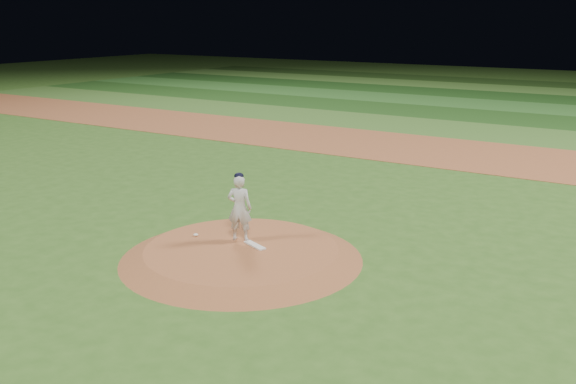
{
  "coord_description": "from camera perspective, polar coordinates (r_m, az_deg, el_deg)",
  "views": [
    {
      "loc": [
        8.12,
        -11.06,
        5.32
      ],
      "look_at": [
        0.0,
        2.0,
        1.1
      ],
      "focal_mm": 40.0,
      "sensor_mm": 36.0,
      "label": 1
    }
  ],
  "objects": [
    {
      "name": "ground",
      "position": [
        14.72,
        -4.14,
        -5.89
      ],
      "size": [
        120.0,
        120.0,
        0.0
      ],
      "primitive_type": "plane",
      "color": "#345F1E",
      "rests_on": "ground"
    },
    {
      "name": "infield_dirt_band",
      "position": [
        26.88,
        13.67,
        3.51
      ],
      "size": [
        70.0,
        6.0,
        0.02
      ],
      "primitive_type": "cube",
      "color": "#9B5530",
      "rests_on": "ground"
    },
    {
      "name": "outfield_stripe_0",
      "position": [
        32.07,
        16.82,
        5.16
      ],
      "size": [
        70.0,
        5.0,
        0.02
      ],
      "primitive_type": "cube",
      "color": "#3F6E28",
      "rests_on": "ground"
    },
    {
      "name": "outfield_stripe_1",
      "position": [
        36.86,
        18.92,
        6.24
      ],
      "size": [
        70.0,
        5.0,
        0.02
      ],
      "primitive_type": "cube",
      "color": "#1F4A17",
      "rests_on": "ground"
    },
    {
      "name": "outfield_stripe_2",
      "position": [
        41.71,
        20.54,
        7.07
      ],
      "size": [
        70.0,
        5.0,
        0.02
      ],
      "primitive_type": "cube",
      "color": "#306E28",
      "rests_on": "ground"
    },
    {
      "name": "outfield_stripe_3",
      "position": [
        46.59,
        21.83,
        7.72
      ],
      "size": [
        70.0,
        5.0,
        0.02
      ],
      "primitive_type": "cube",
      "color": "#1C4817",
      "rests_on": "ground"
    },
    {
      "name": "outfield_stripe_4",
      "position": [
        51.49,
        22.87,
        8.24
      ],
      "size": [
        70.0,
        5.0,
        0.02
      ],
      "primitive_type": "cube",
      "color": "#457B2C",
      "rests_on": "ground"
    },
    {
      "name": "outfield_stripe_5",
      "position": [
        56.4,
        23.74,
        8.67
      ],
      "size": [
        70.0,
        5.0,
        0.02
      ],
      "primitive_type": "cube",
      "color": "#214315",
      "rests_on": "ground"
    },
    {
      "name": "pitchers_mound",
      "position": [
        14.68,
        -4.15,
        -5.43
      ],
      "size": [
        5.5,
        5.5,
        0.25
      ],
      "primitive_type": "cone",
      "color": "#9D5730",
      "rests_on": "ground"
    },
    {
      "name": "pitching_rubber",
      "position": [
        14.72,
        -2.96,
        -4.76
      ],
      "size": [
        0.7,
        0.42,
        0.03
      ],
      "primitive_type": "cube",
      "rotation": [
        0.0,
        0.0,
        -0.39
      ],
      "color": "white",
      "rests_on": "pitchers_mound"
    },
    {
      "name": "rosin_bag",
      "position": [
        15.51,
        -8.2,
        -3.79
      ],
      "size": [
        0.11,
        0.11,
        0.06
      ],
      "primitive_type": "ellipsoid",
      "color": "white",
      "rests_on": "pitchers_mound"
    },
    {
      "name": "pitcher_on_mound",
      "position": [
        14.88,
        -4.33,
        -1.37
      ],
      "size": [
        0.67,
        0.55,
        1.63
      ],
      "color": "silver",
      "rests_on": "pitchers_mound"
    }
  ]
}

